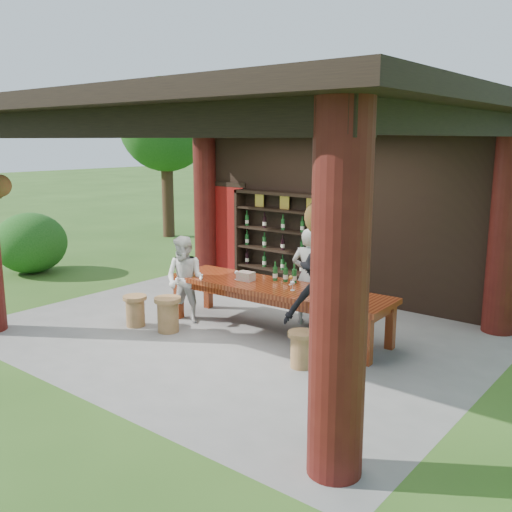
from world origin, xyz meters
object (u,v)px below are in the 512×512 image
Objects in this scene: tasting_table at (276,293)px; guest_woman at (185,280)px; stool_near_right at (302,348)px; host at (309,277)px; stool_near_left at (168,314)px; stool_far_left at (135,310)px; wine_shelf at (283,242)px; guest_man at (320,307)px; napkin_basket at (246,276)px.

guest_woman reaches higher than tasting_table.
host is (-0.93, 1.56, 0.54)m from stool_near_right.
host is (1.50, 1.69, 0.50)m from stool_near_left.
tasting_table is 7.41× the size of stool_far_left.
wine_shelf is at bearing 123.85° from tasting_table.
stool_near_left is 0.63m from stool_far_left.
guest_man is at bearing -15.32° from guest_woman.
stool_near_left is 0.39× the size of guest_woman.
stool_near_left is 2.12× the size of napkin_basket.
guest_woman is at bearing -160.93° from tasting_table.
host is at bearing -42.67° from wine_shelf.
host reaches higher than tasting_table.
napkin_basket is at bearing 27.75° from host.
wine_shelf is 1.40× the size of host.
tasting_table is 0.61m from napkin_basket.
stool_near_right is at bearing -39.77° from tasting_table.
guest_man is at bearing 10.68° from stool_near_left.
napkin_basket is (-1.68, 0.88, 0.56)m from stool_near_right.
stool_near_left reaches higher than stool_near_right.
napkin_basket is at bearing 141.10° from guest_man.
stool_far_left reaches higher than stool_near_right.
stool_near_left is 2.44m from stool_near_right.
host reaches higher than stool_far_left.
stool_near_left is 1.13× the size of stool_near_right.
guest_woman is 1.02m from napkin_basket.
napkin_basket is (0.83, -2.14, -0.17)m from wine_shelf.
guest_woman reaches higher than stool_far_left.
guest_woman is 5.49× the size of napkin_basket.
stool_near_left is 1.36m from napkin_basket.
stool_near_right is 1.87× the size of napkin_basket.
wine_shelf is 2.31m from napkin_basket.
wine_shelf is 4.04× the size of stool_near_left.
stool_near_left is 0.35× the size of host.
wine_shelf is at bearing 111.93° from guest_man.
guest_woman is (-0.07, -2.61, -0.27)m from wine_shelf.
stool_near_right is 1.90m from host.
tasting_table is (1.41, -2.10, -0.35)m from wine_shelf.
wine_shelf is at bearing 129.75° from stool_near_right.
stool_near_left is at bearing 168.76° from guest_man.
stool_far_left is at bearing 25.93° from host.
wine_shelf reaches higher than guest_woman.
guest_man is 5.86× the size of napkin_basket.
guest_man is (1.16, -0.57, 0.13)m from tasting_table.
stool_near_right is at bearing 4.97° from stool_far_left.
stool_near_left is at bearing -177.07° from stool_near_right.
host is at bearing 42.59° from napkin_basket.
stool_near_left is at bearing -88.57° from wine_shelf.
tasting_table is 1.73m from stool_near_left.
wine_shelf is 2.63m from guest_woman.
napkin_basket is at bearing 39.73° from stool_far_left.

